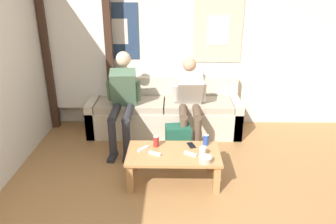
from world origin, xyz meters
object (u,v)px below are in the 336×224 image
coffee_table (173,157)px  person_seated_adult (123,97)px  pillar_candle (203,151)px  cell_phone (191,145)px  drink_can_blue (206,140)px  drink_can_red (156,141)px  game_controller_near_left (190,154)px  person_seated_teen (190,99)px  game_controller_near_right (143,149)px  backpack (178,141)px  game_controller_far_center (155,153)px  couch (164,113)px  ceramic_bowl (205,159)px

coffee_table → person_seated_adult: 1.24m
pillar_candle → cell_phone: bearing=117.3°
person_seated_adult → cell_phone: (0.89, -0.80, -0.30)m
person_seated_adult → cell_phone: size_ratio=8.21×
cell_phone → drink_can_blue: bearing=9.6°
coffee_table → drink_can_red: drink_can_red is taller
pillar_candle → game_controller_near_left: (-0.13, 0.01, -0.04)m
person_seated_teen → game_controller_near_right: size_ratio=8.56×
drink_can_blue → game_controller_near_right: drink_can_blue is taller
game_controller_near_left → coffee_table: bearing=164.5°
drink_can_red → cell_phone: bearing=2.7°
backpack → game_controller_far_center: 0.73m
couch → backpack: (0.19, -0.71, -0.09)m
game_controller_near_right → game_controller_far_center: bearing=-38.0°
person_seated_teen → drink_can_blue: size_ratio=9.02×
backpack → ceramic_bowl: ceramic_bowl is taller
game_controller_far_center → game_controller_near_right: bearing=142.0°
coffee_table → drink_can_red: (-0.20, 0.14, 0.12)m
person_seated_adult → drink_can_red: 0.98m
game_controller_near_left → game_controller_far_center: same height
game_controller_far_center → person_seated_teen: bearing=68.3°
backpack → ceramic_bowl: (0.27, -0.80, 0.20)m
drink_can_blue → cell_phone: bearing=-170.4°
coffee_table → game_controller_near_right: bearing=170.0°
person_seated_adult → drink_can_red: bearing=-59.2°
backpack → ceramic_bowl: size_ratio=2.69×
game_controller_near_right → cell_phone: bearing=10.6°
pillar_candle → ceramic_bowl: bearing=-83.4°
game_controller_near_right → person_seated_teen: bearing=59.8°
person_seated_adult → game_controller_near_left: (0.87, -1.01, -0.30)m
couch → ceramic_bowl: bearing=-72.8°
coffee_table → drink_can_red: bearing=144.2°
couch → ceramic_bowl: 1.58m
couch → game_controller_far_center: bearing=-92.9°
backpack → pillar_candle: 0.74m
person_seated_teen → drink_can_red: bearing=-115.5°
pillar_candle → cell_phone: pillar_candle is taller
game_controller_near_right → person_seated_adult: bearing=111.0°
game_controller_far_center → cell_phone: game_controller_far_center is taller
game_controller_near_right → backpack: bearing=53.9°
couch → drink_can_blue: (0.51, -1.13, 0.14)m
person_seated_adult → game_controller_far_center: bearing=-64.4°
person_seated_teen → game_controller_far_center: size_ratio=7.72×
drink_can_red → game_controller_near_right: 0.17m
cell_phone → drink_can_red: bearing=-177.3°
game_controller_near_right → cell_phone: 0.55m
coffee_table → cell_phone: bearing=38.1°
couch → person_seated_adult: bearing=-147.0°
game_controller_near_left → drink_can_blue: bearing=51.7°
couch → pillar_candle: 1.45m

